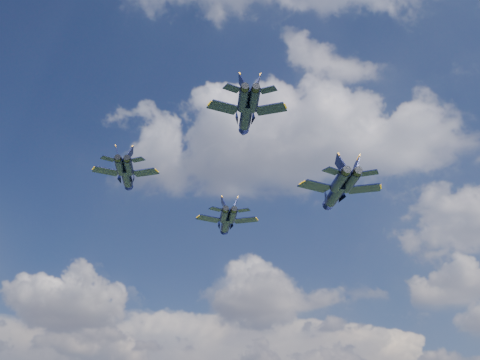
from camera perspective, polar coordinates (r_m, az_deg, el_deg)
name	(u,v)px	position (r m, az deg, el deg)	size (l,w,h in m)	color
jet_lead	(226,224)	(116.87, -1.33, -4.15)	(11.25, 15.54, 3.67)	black
jet_left	(127,177)	(98.63, -10.67, 0.28)	(10.03, 13.74, 3.24)	black
jet_right	(335,194)	(102.44, 9.00, -1.30)	(13.16, 18.28, 4.33)	black
jet_slot	(246,116)	(82.54, 0.55, 6.08)	(10.31, 14.09, 3.32)	black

